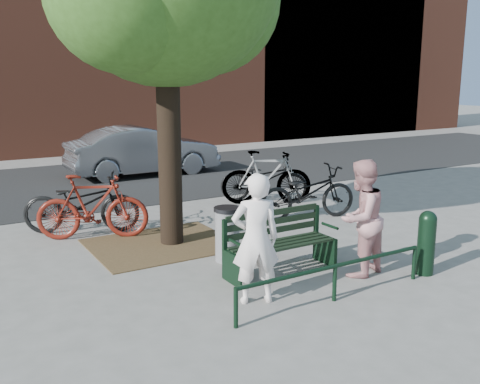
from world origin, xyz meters
TOP-DOWN VIEW (x-y plane):
  - ground at (0.00, 0.00)m, footprint 90.00×90.00m
  - dirt_pit at (-1.00, 2.20)m, footprint 2.40×2.00m
  - road at (0.00, 8.50)m, footprint 40.00×7.00m
  - park_bench at (-0.00, 0.08)m, footprint 1.74×0.54m
  - guard_railing at (0.00, -1.20)m, footprint 3.06×0.06m
  - person_left at (-0.90, -0.69)m, footprint 0.72×0.59m
  - person_right at (0.95, -0.64)m, footprint 0.98×0.84m
  - bollard at (1.80, -1.14)m, footprint 0.26×0.26m
  - litter_bin at (-0.42, 0.89)m, footprint 0.43×0.43m
  - bicycle_a at (-1.97, 3.69)m, footprint 2.24×1.56m
  - bicycle_b at (-1.91, 3.16)m, footprint 2.03×1.30m
  - bicycle_c at (2.38, 4.07)m, footprint 2.09×1.72m
  - bicycle_d at (2.32, 3.85)m, footprint 2.11×1.45m
  - bicycle_e at (2.26, 2.27)m, footprint 2.23×1.17m
  - parked_car at (1.23, 8.81)m, footprint 4.43×1.56m

SIDE VIEW (x-z plane):
  - ground at x=0.00m, z-range 0.00..0.00m
  - road at x=0.00m, z-range 0.00..0.01m
  - dirt_pit at x=-1.00m, z-range 0.00..0.02m
  - guard_railing at x=0.00m, z-range 0.15..0.66m
  - litter_bin at x=-0.42m, z-range 0.01..0.88m
  - park_bench at x=0.00m, z-range -0.01..0.97m
  - bollard at x=1.80m, z-range 0.03..1.00m
  - bicycle_c at x=2.38m, z-range 0.00..1.07m
  - bicycle_e at x=2.26m, z-range 0.00..1.11m
  - bicycle_a at x=-1.97m, z-range 0.00..1.12m
  - bicycle_b at x=-1.91m, z-range 0.00..1.19m
  - bicycle_d at x=2.32m, z-range 0.00..1.24m
  - parked_car at x=1.23m, z-range 0.00..1.46m
  - person_left at x=-0.90m, z-range 0.00..1.71m
  - person_right at x=0.95m, z-range 0.00..1.73m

